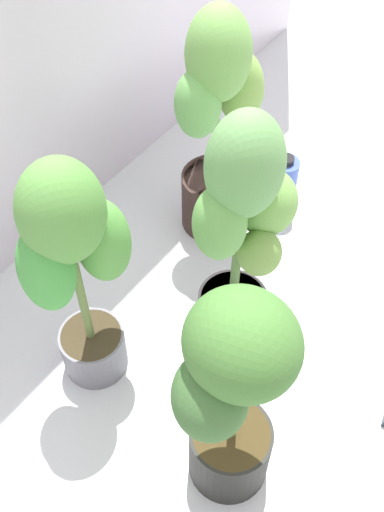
# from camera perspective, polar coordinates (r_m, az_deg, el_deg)

# --- Properties ---
(ground_plane) EXTENTS (8.00, 8.00, 0.00)m
(ground_plane) POSITION_cam_1_polar(r_m,az_deg,el_deg) (1.93, 5.82, -8.97)
(ground_plane) COLOR silver
(ground_plane) RESTS_ON ground
(potted_plant_back_right) EXTENTS (0.32, 0.26, 0.82)m
(potted_plant_back_right) POSITION_cam_1_polar(r_m,az_deg,el_deg) (1.94, 2.25, 11.86)
(potted_plant_back_right) COLOR #34221D
(potted_plant_back_right) RESTS_ON ground
(potted_plant_back_left) EXTENTS (0.35, 0.24, 0.80)m
(potted_plant_back_left) POSITION_cam_1_polar(r_m,az_deg,el_deg) (1.54, -10.58, -0.65)
(potted_plant_back_left) COLOR slate
(potted_plant_back_left) RESTS_ON ground
(potted_plant_center) EXTENTS (0.34, 0.25, 0.85)m
(potted_plant_center) POSITION_cam_1_polar(r_m,az_deg,el_deg) (1.58, 4.46, 1.63)
(potted_plant_center) COLOR black
(potted_plant_center) RESTS_ON ground
(potted_plant_front_left) EXTENTS (0.31, 0.26, 0.75)m
(potted_plant_front_left) POSITION_cam_1_polar(r_m,az_deg,el_deg) (1.38, 3.56, -12.68)
(potted_plant_front_left) COLOR #282825
(potted_plant_front_left) RESTS_ON ground
(nutrient_bottle) EXTENTS (0.10, 0.10, 0.24)m
(nutrient_bottle) POSITION_cam_1_polar(r_m,az_deg,el_deg) (2.22, 8.21, 6.36)
(nutrient_bottle) COLOR #4662C9
(nutrient_bottle) RESTS_ON ground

